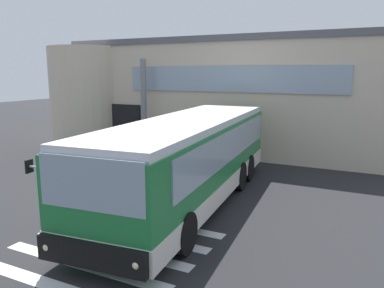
% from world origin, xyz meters
% --- Properties ---
extents(ground_plane, '(80.00, 90.00, 0.02)m').
position_xyz_m(ground_plane, '(0.00, 0.00, -0.01)').
color(ground_plane, '#232326').
rests_on(ground_plane, ground).
extents(bay_paint_stripes, '(4.40, 3.96, 0.01)m').
position_xyz_m(bay_paint_stripes, '(2.00, -4.20, 0.00)').
color(bay_paint_stripes, silver).
rests_on(bay_paint_stripes, ground).
extents(terminal_building, '(18.51, 13.80, 5.82)m').
position_xyz_m(terminal_building, '(-0.66, 11.53, 2.90)').
color(terminal_building, beige).
rests_on(terminal_building, ground).
extents(entry_support_column, '(0.28, 0.28, 4.77)m').
position_xyz_m(entry_support_column, '(-3.34, 5.40, 2.39)').
color(entry_support_column, slate).
rests_on(entry_support_column, ground).
extents(bus_main_foreground, '(3.56, 10.59, 2.70)m').
position_xyz_m(bus_main_foreground, '(2.23, -0.50, 1.33)').
color(bus_main_foreground, '#1E7238').
rests_on(bus_main_foreground, ground).
extents(passenger_near_column, '(0.57, 0.32, 1.68)m').
position_xyz_m(passenger_near_column, '(-2.54, 4.75, 0.93)').
color(passenger_near_column, '#1E2338').
rests_on(passenger_near_column, ground).
extents(passenger_by_doorway, '(0.52, 0.49, 1.68)m').
position_xyz_m(passenger_by_doorway, '(-1.76, 4.63, 0.96)').
color(passenger_by_doorway, '#4C4233').
rests_on(passenger_by_doorway, ground).
extents(safety_bollard_yellow, '(0.18, 0.18, 0.90)m').
position_xyz_m(safety_bollard_yellow, '(0.17, 3.60, 0.45)').
color(safety_bollard_yellow, yellow).
rests_on(safety_bollard_yellow, ground).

